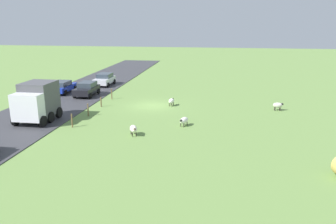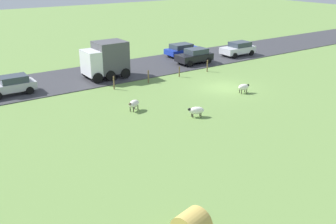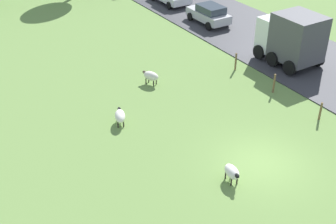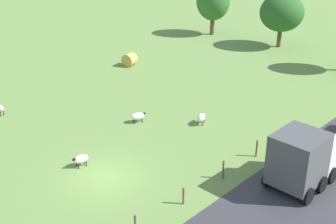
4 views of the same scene
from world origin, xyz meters
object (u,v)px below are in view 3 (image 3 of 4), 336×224
object	(u,v)px
sheep_1	(151,76)
sheep_2	(120,116)
car_0	(209,14)
truck_1	(292,37)
sheep_0	(232,172)

from	to	relation	value
sheep_1	sheep_2	world-z (taller)	sheep_1
sheep_2	car_0	size ratio (longest dim) A/B	0.32
sheep_2	truck_1	bearing A→B (deg)	3.22
sheep_0	car_0	world-z (taller)	car_0
sheep_0	sheep_2	distance (m)	7.07
truck_1	car_0	distance (m)	8.85
sheep_2	sheep_1	bearing A→B (deg)	39.93
sheep_1	truck_1	xyz separation A→B (m)	(9.30, -2.31, 1.31)
truck_1	sheep_0	bearing A→B (deg)	-145.45
sheep_1	truck_1	world-z (taller)	truck_1
sheep_0	sheep_2	world-z (taller)	sheep_0
car_0	truck_1	bearing A→B (deg)	-89.15
sheep_0	truck_1	bearing A→B (deg)	34.55
sheep_0	car_0	size ratio (longest dim) A/B	0.28
sheep_0	sheep_1	distance (m)	9.93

